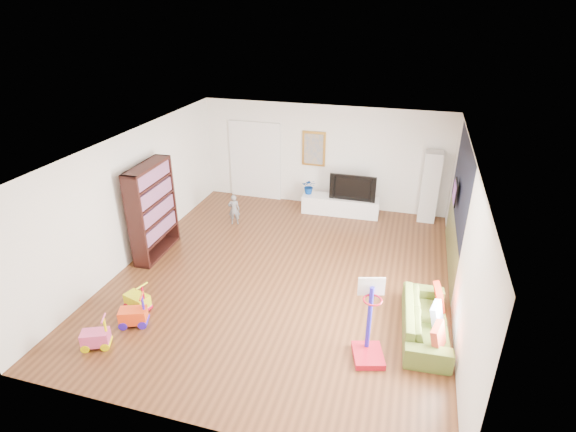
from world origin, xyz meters
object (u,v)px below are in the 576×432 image
(bookshelf, at_px, (153,210))
(basketball_hoop, at_px, (371,323))
(media_console, at_px, (340,205))
(sofa, at_px, (426,321))

(bookshelf, height_order, basketball_hoop, bookshelf)
(basketball_hoop, bearing_deg, media_console, 88.62)
(media_console, relative_size, sofa, 1.07)
(media_console, distance_m, sofa, 4.82)
(media_console, height_order, sofa, sofa)
(media_console, bearing_deg, sofa, -65.30)
(basketball_hoop, bearing_deg, sofa, 28.79)
(media_console, height_order, basketball_hoop, basketball_hoop)
(sofa, bearing_deg, basketball_hoop, 131.45)
(basketball_hoop, bearing_deg, bookshelf, 141.47)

